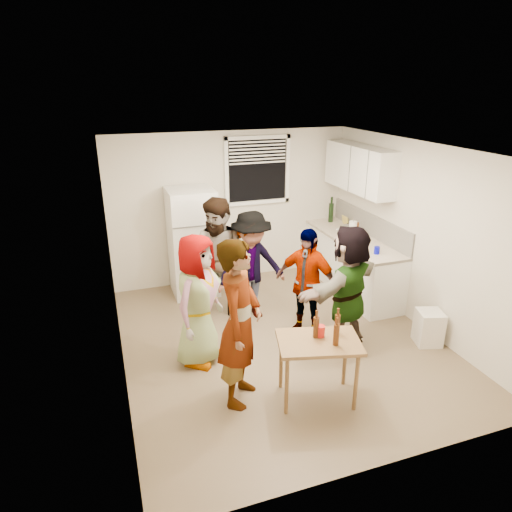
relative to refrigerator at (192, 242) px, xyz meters
name	(u,v)px	position (x,y,z in m)	size (l,w,h in m)	color
room	(280,341)	(0.75, -1.88, -0.85)	(4.00, 4.50, 2.50)	beige
window	(258,171)	(1.20, 0.33, 1.00)	(1.12, 0.10, 1.06)	white
refrigerator	(192,242)	(0.00, 0.00, 0.00)	(0.70, 0.70, 1.70)	white
counter_lower	(351,264)	(2.45, -0.73, -0.42)	(0.60, 2.20, 0.86)	white
countertop	(353,238)	(2.45, -0.73, 0.03)	(0.64, 2.22, 0.04)	beige
backsplash	(370,224)	(2.74, -0.73, 0.23)	(0.03, 2.20, 0.36)	#ABA69D
upper_cabinets	(359,168)	(2.58, -0.53, 1.10)	(0.34, 1.60, 0.70)	white
kettle	(347,235)	(2.40, -0.62, 0.05)	(0.25, 0.21, 0.21)	silver
paper_towel	(352,237)	(2.43, -0.72, 0.05)	(0.12, 0.12, 0.26)	white
wine_bottle	(330,222)	(2.50, 0.14, 0.05)	(0.08, 0.08, 0.33)	black
beer_bottle_counter	(356,243)	(2.35, -0.99, 0.05)	(0.06, 0.06, 0.24)	#47230C
blue_cup	(376,254)	(2.37, -1.50, 0.05)	(0.08, 0.08, 0.11)	#0709A2
picture_frame	(345,220)	(2.67, -0.07, 0.12)	(0.02, 0.17, 0.14)	gold
trash_bin	(429,326)	(2.55, -2.56, -0.60)	(0.31, 0.31, 0.46)	silver
serving_table	(316,397)	(0.68, -3.08, -0.85)	(0.85, 0.57, 0.72)	brown
beer_bottle_table	(337,333)	(0.93, -3.01, -0.13)	(0.06, 0.06, 0.22)	#47230C
red_cup	(320,336)	(0.73, -3.01, -0.13)	(0.09, 0.09, 0.12)	red
guest_grey	(201,359)	(-0.34, -1.96, -0.85)	(0.80, 1.63, 0.52)	gray
guest_stripe	(241,397)	(-0.09, -2.80, -0.85)	(0.66, 1.82, 0.44)	#141933
guest_back_left	(223,319)	(0.18, -1.06, -0.85)	(0.87, 1.79, 0.68)	brown
guest_back_right	(251,316)	(0.60, -1.11, -0.85)	(1.03, 1.59, 0.59)	#434349
guest_black	(304,333)	(1.13, -1.80, -0.85)	(0.88, 1.50, 0.37)	black
guest_orange	(343,345)	(1.48, -2.26, -0.85)	(1.52, 1.64, 0.48)	#D18649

